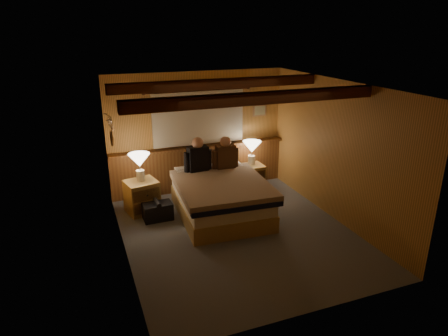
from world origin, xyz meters
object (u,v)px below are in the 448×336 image
lamp_right (252,148)px  person_left (198,157)px  nightstand_left (142,197)px  lamp_left (139,162)px  duffel_bag (158,211)px  person_right (225,155)px  bed (221,197)px  nightstand_right (252,177)px

lamp_right → person_left: (-1.26, -0.34, 0.06)m
nightstand_left → lamp_right: bearing=-3.5°
lamp_left → duffel_bag: size_ratio=0.99×
nightstand_left → lamp_right: lamp_right is taller
lamp_right → person_right: person_right is taller
lamp_left → person_left: size_ratio=0.76×
bed → duffel_bag: (-1.09, 0.23, -0.19)m
lamp_right → duffel_bag: bearing=-160.6°
duffel_bag → person_right: bearing=13.6°
person_left → duffel_bag: person_left is taller
bed → lamp_right: size_ratio=4.15×
nightstand_left → person_left: bearing=-11.7°
bed → lamp_left: size_ratio=4.08×
bed → person_left: size_ratio=3.09×
lamp_left → person_left: 1.07m
nightstand_right → person_left: (-1.24, -0.29, 0.67)m
person_right → nightstand_right: bearing=26.0°
nightstand_left → person_right: size_ratio=0.99×
lamp_left → person_right: size_ratio=0.79×
nightstand_left → nightstand_right: size_ratio=1.22×
lamp_left → lamp_right: size_ratio=1.02×
bed → nightstand_right: bearing=45.5°
nightstand_right → lamp_right: (0.02, 0.05, 0.60)m
bed → duffel_bag: 1.13m
bed → nightstand_right: size_ratio=3.95×
nightstand_right → lamp_left: bearing=-175.4°
nightstand_right → bed: bearing=-139.5°
bed → lamp_right: bearing=46.7°
bed → person_right: (0.32, 0.60, 0.57)m
person_left → person_right: bearing=-7.2°
lamp_right → person_left: 1.31m
bed → lamp_left: 1.57m
nightstand_left → nightstand_right: nightstand_left is taller
nightstand_left → duffel_bag: nightstand_left is taller
person_right → person_left: bearing=177.7°
lamp_right → person_left: size_ratio=0.74×
person_right → duffel_bag: person_right is taller
bed → nightstand_left: bearing=157.3°
lamp_left → person_right: bearing=-2.9°
person_left → duffel_bag: size_ratio=1.30×
duffel_bag → lamp_right: bearing=18.2°
nightstand_right → person_left: 1.44m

